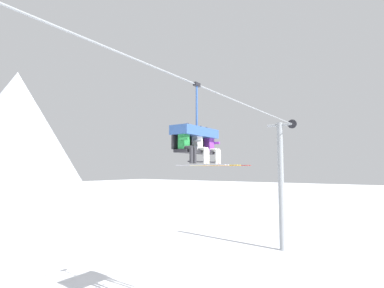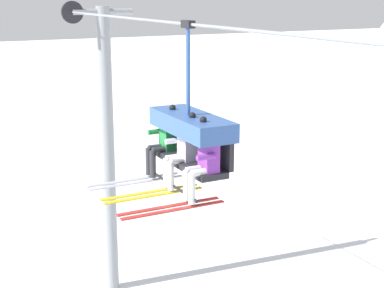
% 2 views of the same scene
% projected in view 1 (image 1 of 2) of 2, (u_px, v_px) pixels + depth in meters
% --- Properties ---
extents(mountain_peak_east, '(19.85, 19.85, 17.00)m').
position_uv_depth(mountain_peak_east, '(14.00, 140.00, 36.42)').
color(mountain_peak_east, silver).
rests_on(mountain_peak_east, ground_plane).
extents(lift_tower_far, '(0.36, 1.88, 8.10)m').
position_uv_depth(lift_tower_far, '(281.00, 182.00, 18.84)').
color(lift_tower_far, gray).
rests_on(lift_tower_far, ground_plane).
extents(lift_cable, '(19.16, 0.05, 0.05)m').
position_uv_depth(lift_cable, '(227.00, 97.00, 11.68)').
color(lift_cable, gray).
extents(chairlift_chair, '(1.90, 0.74, 2.66)m').
position_uv_depth(chairlift_chair, '(195.00, 136.00, 9.85)').
color(chairlift_chair, '#232328').
extents(skier_green, '(0.48, 1.70, 1.34)m').
position_uv_depth(skier_green, '(187.00, 143.00, 9.10)').
color(skier_green, '#23843D').
extents(skier_white, '(0.48, 1.70, 1.34)m').
position_uv_depth(skier_white, '(200.00, 145.00, 9.71)').
color(skier_white, silver).
extents(skier_purple, '(0.48, 1.70, 1.34)m').
position_uv_depth(skier_purple, '(212.00, 146.00, 10.31)').
color(skier_purple, purple).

